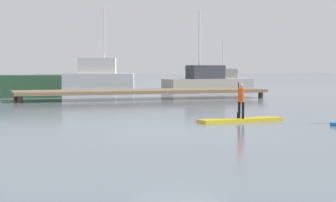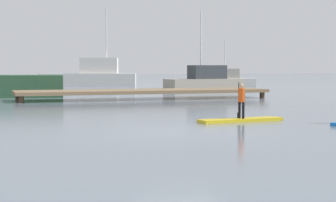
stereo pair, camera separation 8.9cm
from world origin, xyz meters
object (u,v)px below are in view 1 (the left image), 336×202
object	(u,v)px
paddleboard_near	(241,120)
trawler_grey_distant	(89,76)
motor_boat_small_navy	(225,80)
paddler_child_solo	(241,99)
fishing_boat_green_midground	(203,81)

from	to	relation	value
paddleboard_near	trawler_grey_distant	distance (m)	35.04
motor_boat_small_navy	trawler_grey_distant	distance (m)	12.39
paddler_child_solo	paddleboard_near	bearing A→B (deg)	-66.71
paddleboard_near	fishing_boat_green_midground	distance (m)	23.34
fishing_boat_green_midground	trawler_grey_distant	size ratio (longest dim) A/B	0.68
motor_boat_small_navy	trawler_grey_distant	xyz separation A→B (m)	(-11.43, 4.76, 0.34)
motor_boat_small_navy	trawler_grey_distant	bearing A→B (deg)	157.42
paddleboard_near	motor_boat_small_navy	size ratio (longest dim) A/B	0.57
fishing_boat_green_midground	motor_boat_small_navy	xyz separation A→B (m)	(5.38, 8.18, -0.14)
motor_boat_small_navy	trawler_grey_distant	size ratio (longest dim) A/B	0.60
fishing_boat_green_midground	trawler_grey_distant	bearing A→B (deg)	115.09
paddler_child_solo	trawler_grey_distant	world-z (taller)	trawler_grey_distant
trawler_grey_distant	motor_boat_small_navy	bearing A→B (deg)	-22.58
paddleboard_near	paddler_child_solo	bearing A→B (deg)	113.29
paddler_child_solo	motor_boat_small_navy	size ratio (longest dim) A/B	0.22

